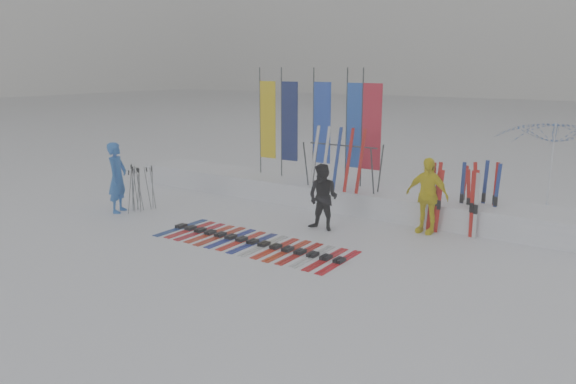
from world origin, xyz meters
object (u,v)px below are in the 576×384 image
Objects in this scene: ski_row at (252,242)px; ski_rack at (342,160)px; tent_canopy at (551,170)px; person_blue at (117,177)px; person_black at (323,197)px; person_yellow at (427,195)px.

ski_rack is at bearing 86.45° from ski_row.
ski_rack is (-4.81, -2.05, 0.09)m from tent_canopy.
tent_canopy is (9.70, 5.53, 0.35)m from person_blue.
tent_canopy is at bearing -85.34° from person_blue.
person_black reaches higher than ski_row.
person_yellow is at bearing -128.41° from tent_canopy.
ski_row is (-0.75, -1.79, -0.76)m from person_black.
tent_canopy reaches higher than person_yellow.
ski_row is (-2.86, -2.98, -0.86)m from person_yellow.
tent_canopy reaches higher than person_black.
person_black is at bearing 67.25° from ski_row.
ski_row is at bearing -117.36° from person_blue.
person_black is at bearing -145.40° from person_yellow.
person_black is 0.56× the size of tent_canopy.
person_blue is 1.18× the size of person_black.
ski_row is at bearing -113.42° from person_black.
person_yellow reaches higher than person_black.
person_blue is 1.05× the size of person_yellow.
tent_canopy is 7.72m from ski_row.
person_yellow is at bearing -94.70° from person_blue.
person_yellow is 4.21m from ski_row.
tent_canopy is at bearing 23.10° from ski_rack.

